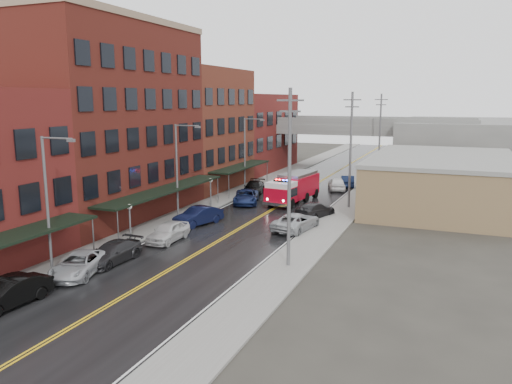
% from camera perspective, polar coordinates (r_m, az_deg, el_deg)
% --- Properties ---
extents(ground, '(220.00, 220.00, 0.00)m').
position_cam_1_polar(ground, '(26.12, -23.73, -15.96)').
color(ground, '#2D2B26').
rests_on(ground, ground).
extents(road, '(11.00, 160.00, 0.02)m').
position_cam_1_polar(road, '(50.38, 1.32, -2.35)').
color(road, black).
rests_on(road, ground).
extents(sidewalk_left, '(3.00, 160.00, 0.15)m').
position_cam_1_polar(sidewalk_left, '(53.32, -6.04, -1.61)').
color(sidewalk_left, slate).
rests_on(sidewalk_left, ground).
extents(sidewalk_right, '(3.00, 160.00, 0.15)m').
position_cam_1_polar(sidewalk_right, '(48.33, 9.45, -2.97)').
color(sidewalk_right, slate).
rests_on(sidewalk_right, ground).
extents(curb_left, '(0.30, 160.00, 0.15)m').
position_cam_1_polar(curb_left, '(52.58, -4.45, -1.75)').
color(curb_left, gray).
rests_on(curb_left, ground).
extents(curb_right, '(0.30, 160.00, 0.15)m').
position_cam_1_polar(curb_right, '(48.70, 7.56, -2.81)').
color(curb_right, gray).
rests_on(curb_right, ground).
extents(brick_building_b, '(9.00, 20.00, 18.00)m').
position_cam_1_polar(brick_building_b, '(49.60, -16.29, 7.53)').
color(brick_building_b, '#511815').
rests_on(brick_building_b, ground).
extents(brick_building_c, '(9.00, 15.00, 15.00)m').
position_cam_1_polar(brick_building_c, '(64.33, -6.50, 7.15)').
color(brick_building_c, '#5A221B').
rests_on(brick_building_c, ground).
extents(brick_building_far, '(9.00, 20.00, 12.00)m').
position_cam_1_polar(brick_building_far, '(80.21, -0.47, 6.81)').
color(brick_building_far, maroon).
rests_on(brick_building_far, ground).
extents(tan_building, '(14.00, 22.00, 5.00)m').
position_cam_1_polar(tan_building, '(56.63, 20.41, 1.00)').
color(tan_building, '#92774E').
rests_on(tan_building, ground).
extents(right_far_block, '(18.00, 30.00, 8.00)m').
position_cam_1_polar(right_far_block, '(86.24, 22.49, 4.94)').
color(right_far_block, slate).
rests_on(right_far_block, ground).
extents(awning_1, '(2.60, 18.00, 3.09)m').
position_cam_1_polar(awning_1, '(46.92, -10.33, 0.23)').
color(awning_1, black).
rests_on(awning_1, ground).
extents(awning_2, '(2.60, 13.00, 3.09)m').
position_cam_1_polar(awning_2, '(62.21, -1.70, 2.92)').
color(awning_2, black).
rests_on(awning_2, ground).
extents(globe_lamp_1, '(0.44, 0.44, 3.12)m').
position_cam_1_polar(globe_lamp_1, '(40.80, -14.25, -2.45)').
color(globe_lamp_1, '#59595B').
rests_on(globe_lamp_1, ground).
extents(globe_lamp_2, '(0.44, 0.44, 3.12)m').
position_cam_1_polar(globe_lamp_2, '(52.48, -5.22, 0.70)').
color(globe_lamp_2, '#59595B').
rests_on(globe_lamp_2, ground).
extents(street_lamp_0, '(2.64, 0.22, 9.00)m').
position_cam_1_polar(street_lamp_0, '(34.37, -22.53, -0.45)').
color(street_lamp_0, '#59595B').
rests_on(street_lamp_0, ground).
extents(street_lamp_1, '(2.64, 0.22, 9.00)m').
position_cam_1_polar(street_lamp_1, '(46.94, -8.79, 3.00)').
color(street_lamp_1, '#59595B').
rests_on(street_lamp_1, ground).
extents(street_lamp_2, '(2.64, 0.22, 9.00)m').
position_cam_1_polar(street_lamp_2, '(61.13, -1.09, 4.86)').
color(street_lamp_2, '#59595B').
rests_on(street_lamp_2, ground).
extents(utility_pole_0, '(1.80, 0.24, 12.00)m').
position_cam_1_polar(utility_pole_0, '(32.93, 3.83, 1.87)').
color(utility_pole_0, '#59595B').
rests_on(utility_pole_0, ground).
extents(utility_pole_1, '(1.80, 0.24, 12.00)m').
position_cam_1_polar(utility_pole_1, '(52.17, 10.77, 4.93)').
color(utility_pole_1, '#59595B').
rests_on(utility_pole_1, ground).
extents(utility_pole_2, '(1.80, 0.24, 12.00)m').
position_cam_1_polar(utility_pole_2, '(71.82, 13.96, 6.31)').
color(utility_pole_2, '#59595B').
rests_on(utility_pole_2, ground).
extents(overpass, '(40.00, 10.00, 7.50)m').
position_cam_1_polar(overpass, '(80.01, 9.54, 6.65)').
color(overpass, slate).
rests_on(overpass, ground).
extents(fire_truck, '(4.32, 8.96, 3.17)m').
position_cam_1_polar(fire_truck, '(55.09, 4.24, 0.56)').
color(fire_truck, '#B4081E').
rests_on(fire_truck, ground).
extents(parked_car_left_1, '(2.01, 4.97, 1.61)m').
position_cam_1_polar(parked_car_left_1, '(31.06, -26.43, -10.29)').
color(parked_car_left_1, black).
rests_on(parked_car_left_1, ground).
extents(parked_car_left_2, '(3.70, 5.60, 1.43)m').
position_cam_1_polar(parked_car_left_2, '(34.69, -19.56, -7.79)').
color(parked_car_left_2, '#AEB1B6').
rests_on(parked_car_left_2, ground).
extents(parked_car_left_3, '(2.18, 5.03, 1.44)m').
position_cam_1_polar(parked_car_left_3, '(36.48, -16.07, -6.67)').
color(parked_car_left_3, '#232326').
rests_on(parked_car_left_3, ground).
extents(parked_car_left_4, '(1.98, 4.71, 1.59)m').
position_cam_1_polar(parked_car_left_4, '(40.79, -10.01, -4.48)').
color(parked_car_left_4, silver).
rests_on(parked_car_left_4, ground).
extents(parked_car_left_5, '(3.19, 5.29, 1.65)m').
position_cam_1_polar(parked_car_left_5, '(45.59, -6.63, -2.75)').
color(parked_car_left_5, black).
rests_on(parked_car_left_5, ground).
extents(parked_car_left_6, '(4.13, 5.96, 1.51)m').
position_cam_1_polar(parked_car_left_6, '(54.49, -1.14, -0.55)').
color(parked_car_left_6, navy).
rests_on(parked_car_left_6, ground).
extents(parked_car_left_7, '(3.19, 5.69, 1.56)m').
position_cam_1_polar(parked_car_left_7, '(59.81, -0.26, 0.47)').
color(parked_car_left_7, black).
rests_on(parked_car_left_7, ground).
extents(parked_car_right_0, '(3.40, 5.92, 1.55)m').
position_cam_1_polar(parked_car_right_0, '(43.59, 4.62, -3.39)').
color(parked_car_right_0, '#A4A7AC').
rests_on(parked_car_right_0, ground).
extents(parked_car_right_1, '(3.48, 5.39, 1.45)m').
position_cam_1_polar(parked_car_right_1, '(48.53, 6.77, -2.05)').
color(parked_car_right_1, black).
rests_on(parked_car_right_1, ground).
extents(parked_car_right_2, '(3.35, 5.20, 1.65)m').
position_cam_1_polar(parked_car_right_2, '(63.37, 9.21, 0.95)').
color(parked_car_right_2, white).
rests_on(parked_car_right_2, ground).
extents(parked_car_right_3, '(2.66, 4.93, 1.54)m').
position_cam_1_polar(parked_car_right_3, '(65.88, 10.40, 1.23)').
color(parked_car_right_3, black).
rests_on(parked_car_right_3, ground).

